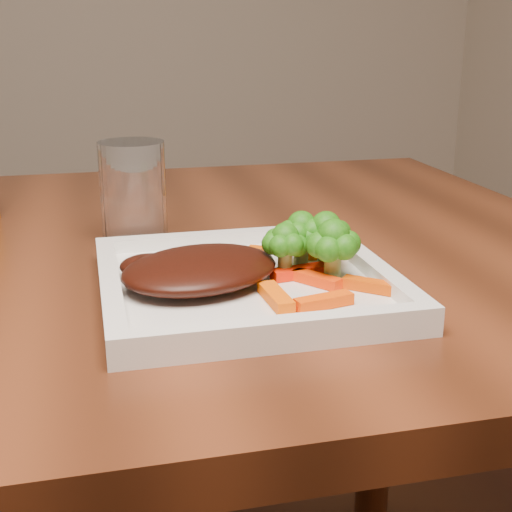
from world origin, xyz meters
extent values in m
cube|color=white|center=(0.46, -0.37, 0.76)|extent=(0.27, 0.27, 0.01)
ellipsoid|color=#360E08|center=(0.42, -0.37, 0.78)|extent=(0.19, 0.17, 0.03)
cube|color=#FF4A04|center=(0.51, -0.45, 0.77)|extent=(0.06, 0.03, 0.01)
cube|color=#D54603|center=(0.57, -0.42, 0.77)|extent=(0.05, 0.04, 0.01)
cube|color=#FD5C04|center=(0.48, -0.43, 0.77)|extent=(0.02, 0.06, 0.01)
cube|color=#D95403|center=(0.56, -0.32, 0.77)|extent=(0.07, 0.03, 0.01)
cube|color=#E25003|center=(0.48, -0.32, 0.77)|extent=(0.04, 0.06, 0.01)
cube|color=#FF3804|center=(0.53, -0.39, 0.77)|extent=(0.04, 0.05, 0.01)
cube|color=#FF2104|center=(0.52, -0.37, 0.77)|extent=(0.06, 0.03, 0.01)
cylinder|color=white|center=(0.37, -0.18, 0.81)|extent=(0.10, 0.10, 0.12)
camera|label=1|loc=(0.32, -0.99, 0.99)|focal=50.00mm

